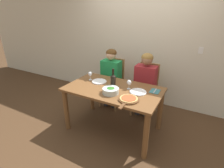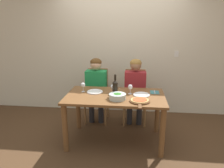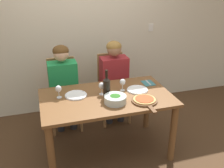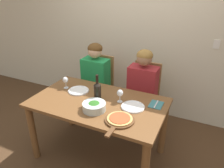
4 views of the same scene
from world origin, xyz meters
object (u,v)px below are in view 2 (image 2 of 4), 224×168
at_px(chair_left, 97,93).
at_px(dinner_plate_left, 95,92).
at_px(wine_bottle, 115,87).
at_px(wine_glass_left, 83,85).
at_px(chair_right, 135,95).
at_px(pizza_on_board, 140,101).
at_px(wine_glass_right, 130,87).
at_px(fork_on_napkin, 155,92).
at_px(wine_glass_centre, 113,87).
at_px(person_man, 135,86).
at_px(person_woman, 96,84).
at_px(broccoli_bowl, 117,96).
at_px(dinner_plate_right, 141,95).

relative_size(chair_left, dinner_plate_left, 3.89).
distance_m(wine_bottle, wine_glass_left, 0.55).
xyz_separation_m(chair_right, dinner_plate_left, (-0.64, -0.68, 0.26)).
height_order(chair_right, wine_glass_left, chair_right).
height_order(wine_bottle, wine_glass_left, wine_bottle).
xyz_separation_m(chair_right, pizza_on_board, (0.07, -1.04, 0.26)).
bearing_deg(wine_glass_right, fork_on_napkin, 15.89).
relative_size(wine_glass_centre, fork_on_napkin, 0.84).
bearing_deg(wine_glass_right, wine_bottle, -155.61).
distance_m(chair_left, wine_glass_left, 0.76).
bearing_deg(dinner_plate_left, chair_right, 46.60).
height_order(wine_bottle, wine_glass_centre, wine_bottle).
height_order(chair_left, person_man, person_man).
distance_m(chair_right, wine_glass_left, 1.12).
relative_size(chair_right, person_woman, 0.81).
height_order(broccoli_bowl, wine_glass_left, wine_glass_left).
bearing_deg(wine_glass_centre, wine_glass_right, 6.47).
distance_m(person_woman, wine_glass_centre, 0.73).
height_order(pizza_on_board, wine_glass_right, wine_glass_right).
relative_size(person_man, wine_bottle, 3.74).
relative_size(dinner_plate_right, wine_glass_right, 1.70).
relative_size(chair_right, wine_glass_left, 6.62).
relative_size(chair_left, chair_right, 1.00).
bearing_deg(wine_glass_left, person_woman, 78.59).
bearing_deg(broccoli_bowl, person_man, 73.45).
xyz_separation_m(chair_right, broccoli_bowl, (-0.25, -0.97, 0.29)).
distance_m(broccoli_bowl, fork_on_napkin, 0.68).
xyz_separation_m(person_woman, dinner_plate_left, (0.08, -0.56, 0.04)).
height_order(person_man, broccoli_bowl, person_man).
bearing_deg(fork_on_napkin, pizza_on_board, -118.17).
bearing_deg(chair_left, fork_on_napkin, -29.59).
relative_size(person_woman, broccoli_bowl, 4.97).
distance_m(chair_right, person_woman, 0.76).
relative_size(broccoli_bowl, dinner_plate_right, 0.97).
relative_size(wine_glass_left, wine_glass_right, 1.00).
xyz_separation_m(person_man, wine_glass_left, (-0.83, -0.55, 0.14)).
relative_size(person_woman, fork_on_napkin, 6.83).
relative_size(wine_glass_right, fork_on_napkin, 0.84).
distance_m(person_woman, broccoli_bowl, 0.97).
height_order(person_man, fork_on_napkin, person_man).
xyz_separation_m(wine_bottle, wine_glass_centre, (-0.04, 0.07, -0.02)).
xyz_separation_m(pizza_on_board, wine_glass_left, (-0.90, 0.37, 0.09)).
bearing_deg(person_man, wine_bottle, -113.85).
xyz_separation_m(chair_left, wine_glass_centre, (0.38, -0.73, 0.35)).
xyz_separation_m(broccoli_bowl, wine_glass_right, (0.18, 0.27, 0.06)).
distance_m(chair_left, chair_right, 0.72).
bearing_deg(dinner_plate_right, chair_left, 137.73).
distance_m(chair_left, broccoli_bowl, 1.11).
bearing_deg(wine_glass_left, wine_glass_right, -2.12).
height_order(person_man, dinner_plate_right, person_man).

